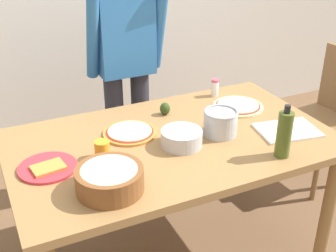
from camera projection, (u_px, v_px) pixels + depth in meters
dining_table at (172, 155)px, 2.24m from camera, size 1.60×0.96×0.76m
person_cook at (125, 59)px, 2.74m from camera, size 0.49×0.25×1.62m
chair_wooden_right at (330, 110)px, 3.01m from camera, size 0.43×0.43×0.95m
pizza_raw_on_board at (238, 106)px, 2.53m from camera, size 0.29×0.29×0.02m
pizza_cooked_on_tray at (130, 132)px, 2.24m from camera, size 0.27×0.27×0.02m
plate_with_slice at (48, 168)px, 1.95m from camera, size 0.26×0.26×0.02m
popcorn_bowl at (109, 177)px, 1.79m from camera, size 0.28×0.28×0.11m
mixing_bowl_steel at (182, 138)px, 2.12m from camera, size 0.20×0.20×0.08m
olive_oil_bottle at (284, 134)px, 2.01m from camera, size 0.07×0.07×0.26m
steel_pot at (220, 122)px, 2.22m from camera, size 0.17×0.17×0.13m
cup_orange at (102, 150)px, 2.02m from camera, size 0.07×0.07×0.08m
salt_shaker at (215, 88)px, 2.66m from camera, size 0.04×0.04×0.11m
cutting_board_white at (287, 130)px, 2.27m from camera, size 0.33×0.27×0.01m
avocado at (165, 109)px, 2.43m from camera, size 0.06×0.06×0.07m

